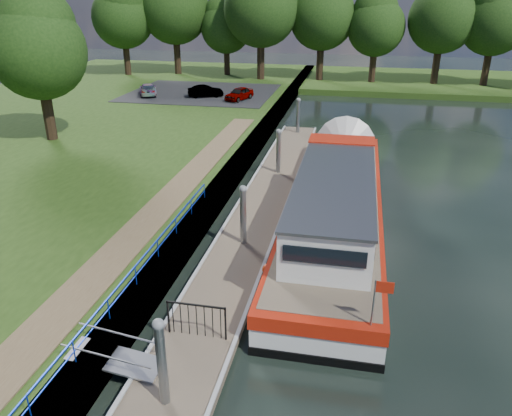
% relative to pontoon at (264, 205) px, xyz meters
% --- Properties ---
extents(ground, '(160.00, 160.00, 0.00)m').
position_rel_pontoon_xyz_m(ground, '(0.00, -13.00, -0.18)').
color(ground, black).
rests_on(ground, ground).
extents(bank_edge, '(1.10, 90.00, 0.78)m').
position_rel_pontoon_xyz_m(bank_edge, '(-2.55, 2.00, 0.20)').
color(bank_edge, '#473D2D').
rests_on(bank_edge, ground).
extents(far_bank, '(60.00, 18.00, 0.60)m').
position_rel_pontoon_xyz_m(far_bank, '(12.00, 39.00, 0.12)').
color(far_bank, '#223E11').
rests_on(far_bank, ground).
extents(footpath, '(1.60, 40.00, 0.05)m').
position_rel_pontoon_xyz_m(footpath, '(-4.40, -5.00, 0.62)').
color(footpath, brown).
rests_on(footpath, riverbank).
extents(carpark, '(14.00, 12.00, 0.06)m').
position_rel_pontoon_xyz_m(carpark, '(-11.00, 25.00, 0.62)').
color(carpark, black).
rests_on(carpark, riverbank).
extents(blue_fence, '(0.04, 18.04, 0.72)m').
position_rel_pontoon_xyz_m(blue_fence, '(-2.75, -10.00, 1.13)').
color(blue_fence, '#0C2DBF').
rests_on(blue_fence, riverbank).
extents(pontoon, '(2.50, 30.00, 0.56)m').
position_rel_pontoon_xyz_m(pontoon, '(0.00, 0.00, 0.00)').
color(pontoon, brown).
rests_on(pontoon, ground).
extents(mooring_piles, '(0.30, 27.30, 3.55)m').
position_rel_pontoon_xyz_m(mooring_piles, '(0.00, 0.00, 1.10)').
color(mooring_piles, gray).
rests_on(mooring_piles, ground).
extents(gangway, '(2.58, 1.00, 0.92)m').
position_rel_pontoon_xyz_m(gangway, '(-1.85, -12.50, 0.44)').
color(gangway, '#A5A8AD').
rests_on(gangway, ground).
extents(gate_panel, '(1.85, 0.05, 1.15)m').
position_rel_pontoon_xyz_m(gate_panel, '(-0.00, -10.80, 0.97)').
color(gate_panel, black).
rests_on(gate_panel, ground).
extents(barge, '(4.36, 21.15, 4.78)m').
position_rel_pontoon_xyz_m(barge, '(3.60, -0.49, 0.90)').
color(barge, black).
rests_on(barge, ground).
extents(horizon_trees, '(54.38, 10.03, 12.87)m').
position_rel_pontoon_xyz_m(horizon_trees, '(-1.61, 35.68, 7.76)').
color(horizon_trees, '#332316').
rests_on(horizon_trees, ground).
extents(bank_tree_a, '(6.12, 6.12, 9.72)m').
position_rel_pontoon_xyz_m(bank_tree_a, '(-15.99, 7.08, 6.84)').
color(bank_tree_a, '#332316').
rests_on(bank_tree_a, riverbank).
extents(car_a, '(2.43, 3.58, 1.13)m').
position_rel_pontoon_xyz_m(car_a, '(-6.51, 22.16, 1.22)').
color(car_a, '#999999').
rests_on(car_a, carpark).
extents(car_b, '(3.48, 2.32, 1.08)m').
position_rel_pontoon_xyz_m(car_b, '(-9.93, 22.85, 1.19)').
color(car_b, '#999999').
rests_on(car_b, carpark).
extents(car_c, '(2.91, 4.07, 1.09)m').
position_rel_pontoon_xyz_m(car_c, '(-15.58, 22.59, 1.20)').
color(car_c, '#999999').
rests_on(car_c, carpark).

